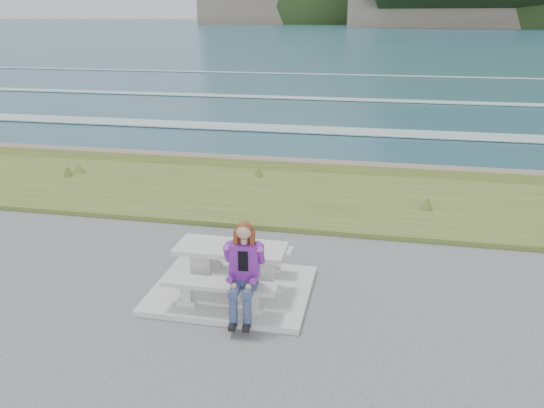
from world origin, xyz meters
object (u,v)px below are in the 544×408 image
picnic_table (231,255)px  bench_seaward (242,251)px  seated_woman (243,284)px  bench_landward (219,288)px

picnic_table → bench_seaward: picnic_table is taller
bench_seaward → seated_woman: 1.61m
picnic_table → bench_landward: (0.00, -0.70, -0.23)m
seated_woman → picnic_table: bearing=112.2°
picnic_table → bench_landward: bearing=-90.0°
picnic_table → seated_woman: bearing=-63.5°
seated_woman → bench_landward: bearing=157.2°
bench_seaward → seated_woman: size_ratio=1.22×
bench_seaward → picnic_table: bearing=-90.0°
bench_landward → picnic_table: bearing=90.0°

